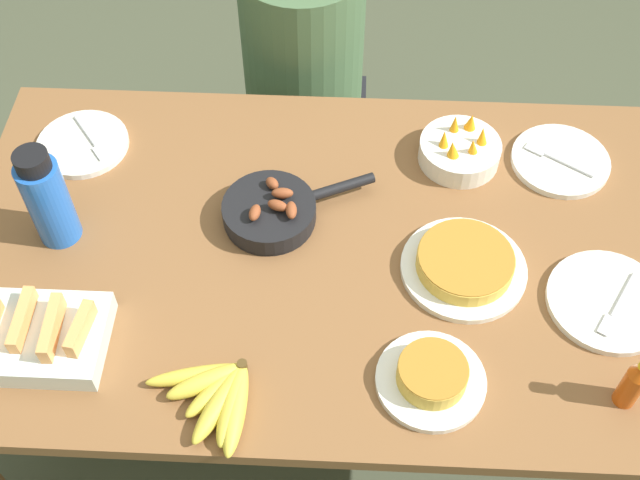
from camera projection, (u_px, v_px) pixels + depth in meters
name	position (u px, v px, depth m)	size (l,w,h in m)	color
ground_plane	(320.00, 395.00, 2.31)	(14.00, 14.00, 0.00)	#474C38
dining_table	(320.00, 271.00, 1.82)	(1.59, 0.96, 0.71)	brown
banana_bunch	(220.00, 395.00, 1.51)	(0.21, 0.21, 0.04)	gold
melon_tray	(25.00, 336.00, 1.58)	(0.32, 0.20, 0.09)	silver
skillet	(272.00, 211.00, 1.77)	(0.34, 0.22, 0.08)	black
frittata_plate_center	(432.00, 377.00, 1.53)	(0.21, 0.21, 0.06)	silver
frittata_plate_side	(464.00, 264.00, 1.69)	(0.27, 0.27, 0.05)	silver
empty_plate_near_front	(560.00, 161.00, 1.89)	(0.23, 0.23, 0.02)	silver
empty_plate_far_left	(608.00, 302.00, 1.65)	(0.25, 0.25, 0.02)	silver
empty_plate_far_right	(83.00, 144.00, 1.93)	(0.22, 0.22, 0.02)	silver
fruit_bowl_mango	(460.00, 150.00, 1.88)	(0.19, 0.19, 0.10)	silver
water_bottle	(47.00, 198.00, 1.68)	(0.09, 0.09, 0.25)	blue
hot_sauce_bottle	(634.00, 382.00, 1.47)	(0.04, 0.04, 0.16)	#C64C0F
person_figure	(304.00, 97.00, 2.37)	(0.37, 0.37, 1.17)	black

